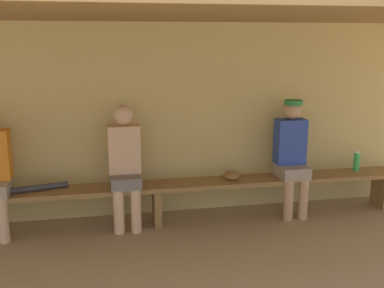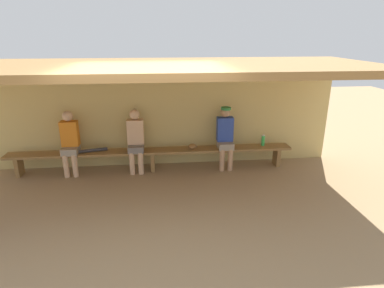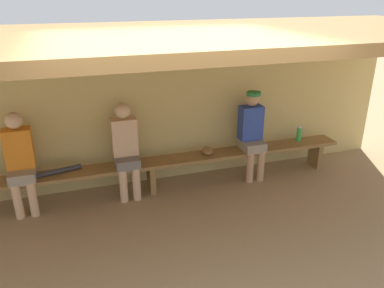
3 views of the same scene
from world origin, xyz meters
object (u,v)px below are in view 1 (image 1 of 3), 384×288
Objects in this scene: player_in_white at (292,152)px; baseball_glove_tan at (232,175)px; baseball_bat at (29,189)px; water_bottle_blue at (357,162)px; player_in_red at (125,162)px; bench at (157,190)px.

player_in_white reaches higher than baseball_glove_tan.
player_in_white reaches higher than baseball_bat.
water_bottle_blue reaches higher than baseball_bat.
baseball_glove_tan is at bearing -179.24° from water_bottle_blue.
player_in_red is at bearing 104.53° from baseball_glove_tan.
player_in_white is 0.88m from water_bottle_blue.
player_in_white is 5.60× the size of baseball_glove_tan.
water_bottle_blue is 1.02× the size of baseball_glove_tan.
bench is at bearing -0.53° from player_in_red.
baseball_bat is (-2.90, -0.00, -0.25)m from player_in_white.
water_bottle_blue is 1.56m from baseball_glove_tan.
bench is at bearing -13.27° from baseball_bat.
water_bottle_blue is at bearing 2.99° from player_in_white.
bench is 0.48m from player_in_red.
water_bottle_blue is 3.76m from baseball_bat.
baseball_glove_tan is 0.30× the size of baseball_bat.
player_in_red is at bearing -179.99° from player_in_white.
player_in_red is 1.03m from baseball_bat.
water_bottle_blue is at bearing -75.89° from baseball_glove_tan.
player_in_white is at bearing 0.13° from bench.
baseball_bat is (-3.76, -0.05, -0.08)m from water_bottle_blue.
player_in_white reaches higher than player_in_red.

